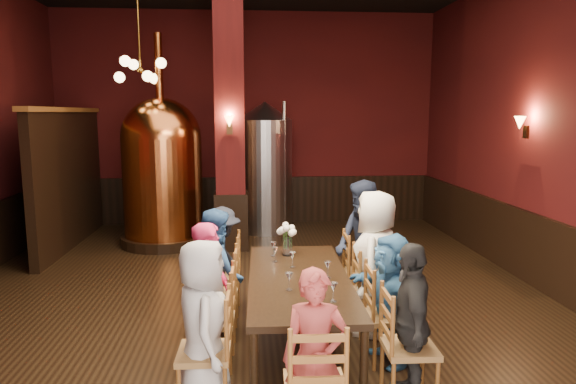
{
  "coord_description": "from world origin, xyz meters",
  "views": [
    {
      "loc": [
        -0.0,
        -6.15,
        2.38
      ],
      "look_at": [
        0.5,
        0.2,
        1.4
      ],
      "focal_mm": 32.0,
      "sensor_mm": 36.0,
      "label": 1
    }
  ],
  "objects": [
    {
      "name": "wainscot_back",
      "position": [
        0.0,
        4.96,
        0.5
      ],
      "size": [
        7.9,
        0.08,
        1.0
      ],
      "primitive_type": "cube",
      "color": "black",
      "rests_on": "ground"
    },
    {
      "name": "column",
      "position": [
        -0.3,
        2.8,
        2.25
      ],
      "size": [
        0.58,
        0.58,
        4.5
      ],
      "primitive_type": "cube",
      "color": "#460F0F",
      "rests_on": "ground"
    },
    {
      "name": "chair_5",
      "position": [
        1.34,
        -1.56,
        0.46
      ],
      "size": [
        0.47,
        0.47,
        0.92
      ],
      "primitive_type": null,
      "rotation": [
        0.0,
        0.0,
        1.55
      ],
      "color": "brown",
      "rests_on": "ground"
    },
    {
      "name": "person_2",
      "position": [
        -0.35,
        -0.86,
        0.7
      ],
      "size": [
        0.5,
        0.74,
        1.4
      ],
      "primitive_type": "imported",
      "rotation": [
        0.0,
        0.0,
        1.83
      ],
      "color": "#284E85",
      "rests_on": "ground"
    },
    {
      "name": "chair_0",
      "position": [
        -0.38,
        -2.19,
        0.46
      ],
      "size": [
        0.47,
        0.47,
        0.92
      ],
      "primitive_type": null,
      "rotation": [
        0.0,
        0.0,
        -1.6
      ],
      "color": "brown",
      "rests_on": "ground"
    },
    {
      "name": "person_6",
      "position": [
        1.35,
        -0.9,
        0.78
      ],
      "size": [
        0.75,
        0.9,
        1.57
      ],
      "primitive_type": "imported",
      "rotation": [
        0.0,
        0.0,
        4.32
      ],
      "color": "white",
      "rests_on": "ground"
    },
    {
      "name": "steel_vessel",
      "position": [
        0.35,
        4.11,
        1.3
      ],
      "size": [
        1.1,
        1.1,
        2.61
      ],
      "rotation": [
        0.0,
        0.0,
        0.02
      ],
      "color": "#B2B2B7",
      "rests_on": "ground"
    },
    {
      "name": "sconce_wall",
      "position": [
        3.9,
        0.8,
        2.2
      ],
      "size": [
        0.2,
        0.2,
        0.36
      ],
      "primitive_type": null,
      "rotation": [
        0.0,
        0.0,
        1.57
      ],
      "color": "black",
      "rests_on": "room"
    },
    {
      "name": "wine_glass_1",
      "position": [
        0.28,
        -0.66,
        0.83
      ],
      "size": [
        0.07,
        0.07,
        0.17
      ],
      "primitive_type": null,
      "color": "white",
      "rests_on": "dining_table"
    },
    {
      "name": "wine_glass_2",
      "position": [
        0.73,
        -1.91,
        0.83
      ],
      "size": [
        0.07,
        0.07,
        0.17
      ],
      "primitive_type": null,
      "color": "white",
      "rests_on": "dining_table"
    },
    {
      "name": "person_7",
      "position": [
        1.37,
        -0.23,
        0.8
      ],
      "size": [
        0.6,
        0.85,
        1.59
      ],
      "primitive_type": "imported",
      "rotation": [
        0.0,
        0.0,
        5.03
      ],
      "color": "#1C2338",
      "rests_on": "ground"
    },
    {
      "name": "room",
      "position": [
        0.0,
        0.0,
        2.25
      ],
      "size": [
        10.0,
        10.02,
        4.5
      ],
      "color": "black",
      "rests_on": "ground"
    },
    {
      "name": "person_8",
      "position": [
        0.46,
        -2.76,
        0.65
      ],
      "size": [
        0.51,
        0.37,
        1.31
      ],
      "primitive_type": "imported",
      "rotation": [
        0.0,
        0.0,
        6.15
      ],
      "color": "#A03835",
      "rests_on": "ground"
    },
    {
      "name": "rose_vase",
      "position": [
        0.44,
        -0.41,
        1.0
      ],
      "size": [
        0.23,
        0.23,
        0.39
      ],
      "color": "white",
      "rests_on": "dining_table"
    },
    {
      "name": "chair_2",
      "position": [
        -0.35,
        -0.86,
        0.46
      ],
      "size": [
        0.47,
        0.47,
        0.92
      ],
      "primitive_type": null,
      "rotation": [
        0.0,
        0.0,
        -1.6
      ],
      "color": "brown",
      "rests_on": "ground"
    },
    {
      "name": "wainscot_right",
      "position": [
        3.96,
        0.0,
        0.5
      ],
      "size": [
        0.08,
        9.9,
        1.0
      ],
      "primitive_type": "cube",
      "color": "black",
      "rests_on": "ground"
    },
    {
      "name": "chair_3",
      "position": [
        -0.33,
        -0.19,
        0.46
      ],
      "size": [
        0.47,
        0.47,
        0.92
      ],
      "primitive_type": null,
      "rotation": [
        0.0,
        0.0,
        -1.6
      ],
      "color": "brown",
      "rests_on": "ground"
    },
    {
      "name": "person_4",
      "position": [
        1.32,
        -2.23,
        0.68
      ],
      "size": [
        0.46,
        0.84,
        1.35
      ],
      "primitive_type": "imported",
      "rotation": [
        0.0,
        0.0,
        4.54
      ],
      "color": "black",
      "rests_on": "ground"
    },
    {
      "name": "chair_1",
      "position": [
        -0.36,
        -1.52,
        0.46
      ],
      "size": [
        0.47,
        0.47,
        0.92
      ],
      "primitive_type": null,
      "rotation": [
        0.0,
        0.0,
        -1.6
      ],
      "color": "brown",
      "rests_on": "ground"
    },
    {
      "name": "chair_4",
      "position": [
        1.32,
        -2.23,
        0.46
      ],
      "size": [
        0.47,
        0.47,
        0.92
      ],
      "primitive_type": null,
      "rotation": [
        0.0,
        0.0,
        1.55
      ],
      "color": "brown",
      "rests_on": "ground"
    },
    {
      "name": "chair_6",
      "position": [
        1.35,
        -0.9,
        0.46
      ],
      "size": [
        0.47,
        0.47,
        0.92
      ],
      "primitive_type": null,
      "rotation": [
        0.0,
        0.0,
        1.55
      ],
      "color": "brown",
      "rests_on": "ground"
    },
    {
      "name": "dining_table",
      "position": [
        0.5,
        -1.21,
        0.69
      ],
      "size": [
        1.06,
        2.42,
        0.75
      ],
      "rotation": [
        0.0,
        0.0,
        -0.02
      ],
      "color": "black",
      "rests_on": "ground"
    },
    {
      "name": "partition",
      "position": [
        -3.2,
        3.2,
        1.2
      ],
      "size": [
        0.22,
        3.5,
        2.4
      ],
      "primitive_type": "cube",
      "color": "black",
      "rests_on": "ground"
    },
    {
      "name": "person_0",
      "position": [
        -0.38,
        -2.19,
        0.7
      ],
      "size": [
        0.53,
        0.73,
        1.4
      ],
      "primitive_type": "imported",
      "rotation": [
        0.0,
        0.0,
        1.7
      ],
      "color": "#BDBDBD",
      "rests_on": "ground"
    },
    {
      "name": "wine_glass_0",
      "position": [
        0.36,
        -1.59,
        0.83
      ],
      "size": [
        0.07,
        0.07,
        0.17
      ],
      "primitive_type": null,
      "color": "white",
      "rests_on": "dining_table"
    },
    {
      "name": "wine_glass_5",
      "position": [
        0.28,
        -0.43,
        0.83
      ],
      "size": [
        0.07,
        0.07,
        0.17
      ],
      "primitive_type": null,
      "color": "white",
      "rests_on": "dining_table"
    },
    {
      "name": "person_5",
      "position": [
        1.34,
        -1.56,
        0.63
      ],
      "size": [
        0.62,
        1.23,
        1.27
      ],
      "primitive_type": "imported",
      "rotation": [
        0.0,
        0.0,
        4.93
      ],
      "color": "teal",
      "rests_on": "ground"
    },
    {
      "name": "pendant_cluster",
      "position": [
        -1.8,
        2.9,
        3.1
      ],
      "size": [
        0.9,
        0.9,
        1.7
      ],
      "primitive_type": null,
      "color": "#A57226",
      "rests_on": "room"
    },
    {
      "name": "person_3",
      "position": [
        -0.33,
        -0.19,
        0.64
      ],
      "size": [
        0.68,
        0.93,
        1.29
      ],
      "primitive_type": "imported",
      "rotation": [
        0.0,
        0.0,
        1.3
      ],
      "color": "black",
      "rests_on": "ground"
    },
    {
      "name": "wine_glass_3",
      "position": [
        0.46,
        -0.88,
        0.83
      ],
      "size": [
        0.07,
        0.07,
        0.17
      ],
      "primitive_type": null,
      "color": "white",
      "rests_on": "dining_table"
    },
    {
      "name": "chair_7",
      "position": [
        1.37,
        -0.23,
        0.46
      ],
      "size": [
        0.47,
        0.47,
        0.92
      ],
      "primitive_type": null,
      "rotation": [
        0.0,
        0.0,
        1.55
      ],
      "color": "brown",
      "rests_on": "ground"
    },
    {
      "name": "chair_8",
      "position": [
        0.46,
        -2.76,
        0.46
      ],
      "size": [
        0.47,
        0.47,
        0.92
      ],
      "primitive_type": null,
      "rotation": [
        0.0,
        0.0,
        3.12
      ],
      "color": "brown",
      "rests_on": "ground"
    },
    {
      "name": "person_1",
      "position": [
        -0.36,
        -1.52,
        0.7
      ],
      "size": [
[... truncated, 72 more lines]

